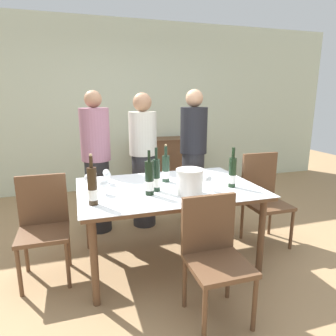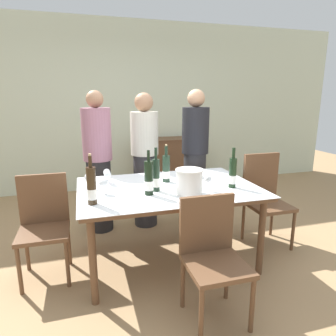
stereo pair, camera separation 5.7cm
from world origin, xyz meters
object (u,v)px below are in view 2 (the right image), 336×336
wine_bottle_1 (233,173)px  wine_bottle_4 (166,169)px  chair_near_front (212,250)px  person_guest_right (195,157)px  person_host (98,163)px  sideboard_cabinet (170,163)px  wine_bottle_2 (156,176)px  dining_table (168,193)px  wine_bottle_0 (149,179)px  wine_glass_1 (107,173)px  wine_bottle_3 (92,187)px  wine_glass_2 (108,176)px  wine_glass_4 (89,178)px  ice_bucket (189,181)px  chair_left_end (44,220)px  chair_right_end (265,194)px  wine_glass_3 (104,184)px  wine_glass_0 (208,180)px  person_guest_left (145,161)px

wine_bottle_1 → wine_bottle_4: 0.64m
chair_near_front → person_guest_right: bearing=73.2°
chair_near_front → person_host: 1.85m
sideboard_cabinet → chair_near_front: size_ratio=1.29×
wine_bottle_2 → chair_near_front: wine_bottle_2 is taller
dining_table → person_host: 1.08m
wine_bottle_0 → person_guest_right: bearing=51.5°
sideboard_cabinet → dining_table: 2.45m
wine_bottle_4 → wine_glass_1: (-0.57, 0.15, -0.03)m
wine_bottle_3 → wine_glass_2: (0.17, 0.51, -0.05)m
dining_table → wine_glass_4: bearing=168.1°
wine_bottle_3 → wine_glass_4: bearing=91.9°
wine_bottle_2 → wine_bottle_3: wine_bottle_3 is taller
wine_glass_1 → person_host: person_host is taller
person_guest_right → wine_bottle_4: bearing=-129.6°
chair_near_front → person_host: (-0.69, 1.69, 0.32)m
wine_glass_2 → person_guest_right: bearing=28.8°
ice_bucket → wine_bottle_4: bearing=101.7°
wine_glass_2 → chair_left_end: 0.68m
chair_right_end → chair_left_end: bearing=-179.9°
dining_table → wine_bottle_4: wine_bottle_4 is taller
wine_bottle_1 → wine_bottle_2: wine_bottle_2 is taller
wine_bottle_3 → wine_bottle_1: bearing=4.3°
chair_left_end → person_host: size_ratio=0.55×
wine_bottle_3 → wine_glass_1: size_ratio=3.03×
wine_bottle_4 → wine_bottle_0: bearing=-126.1°
wine_glass_3 → chair_right_end: (1.71, 0.14, -0.30)m
ice_bucket → person_guest_right: 1.21m
ice_bucket → chair_left_end: ice_bucket is taller
wine_bottle_4 → wine_glass_2: wine_bottle_4 is taller
ice_bucket → wine_glass_2: 0.81m
wine_bottle_3 → wine_bottle_4: (0.73, 0.45, -0.01)m
wine_glass_2 → wine_bottle_1: bearing=-20.8°
chair_left_end → chair_near_front: (1.22, -0.88, -0.01)m
wine_glass_0 → person_host: bearing=128.9°
person_host → wine_glass_2: bearing=-85.6°
wine_bottle_1 → wine_bottle_2: 0.71m
dining_table → person_guest_left: size_ratio=1.01×
wine_glass_4 → person_host: bearing=80.3°
wine_glass_1 → wine_bottle_3: bearing=-105.4°
wine_bottle_0 → chair_right_end: bearing=11.4°
wine_glass_1 → wine_bottle_4: bearing=-14.5°
dining_table → wine_glass_1: bearing=149.5°
wine_bottle_2 → wine_glass_1: wine_bottle_2 is taller
wine_glass_2 → chair_near_front: 1.25m
wine_bottle_0 → person_guest_right: (0.82, 1.03, -0.06)m
wine_bottle_2 → wine_bottle_4: bearing=57.5°
dining_table → person_guest_left: (-0.03, 0.90, 0.13)m
wine_glass_2 → person_host: bearing=94.4°
wine_glass_1 → chair_near_front: (0.64, -1.11, -0.34)m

